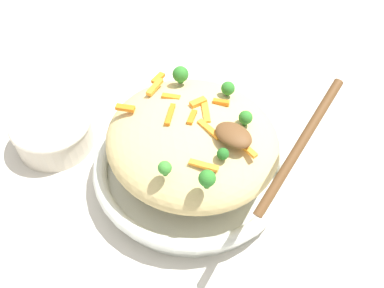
{
  "coord_description": "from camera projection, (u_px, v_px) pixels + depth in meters",
  "views": [
    {
      "loc": [
        -0.28,
        0.31,
        0.56
      ],
      "look_at": [
        0.0,
        0.0,
        0.09
      ],
      "focal_mm": 38.55,
      "sensor_mm": 36.0,
      "label": 1
    }
  ],
  "objects": [
    {
      "name": "broccoli_floret_4",
      "position": [
        229.0,
        89.0,
        0.63
      ],
      "size": [
        0.02,
        0.02,
        0.02
      ],
      "color": "#296820",
      "rests_on": "pasta_mound"
    },
    {
      "name": "serving_spoon",
      "position": [
        259.0,
        139.0,
        0.53
      ],
      "size": [
        0.13,
        0.19,
        0.09
      ],
      "color": "brown",
      "rests_on": "pasta_mound"
    },
    {
      "name": "broccoli_floret_2",
      "position": [
        223.0,
        154.0,
        0.55
      ],
      "size": [
        0.02,
        0.02,
        0.02
      ],
      "color": "#205B1C",
      "rests_on": "pasta_mound"
    },
    {
      "name": "broccoli_floret_3",
      "position": [
        165.0,
        168.0,
        0.53
      ],
      "size": [
        0.02,
        0.02,
        0.02
      ],
      "color": "#377928",
      "rests_on": "pasta_mound"
    },
    {
      "name": "carrot_piece_10",
      "position": [
        170.0,
        115.0,
        0.6
      ],
      "size": [
        0.03,
        0.04,
        0.01
      ],
      "primitive_type": "cube",
      "rotation": [
        0.0,
        0.0,
        5.28
      ],
      "color": "orange",
      "rests_on": "pasta_mound"
    },
    {
      "name": "serving_bowl",
      "position": [
        192.0,
        167.0,
        0.68
      ],
      "size": [
        0.32,
        0.32,
        0.05
      ],
      "color": "silver",
      "rests_on": "ground_plane"
    },
    {
      "name": "carrot_piece_1",
      "position": [
        198.0,
        103.0,
        0.61
      ],
      "size": [
        0.02,
        0.03,
        0.01
      ],
      "primitive_type": "cube",
      "rotation": [
        0.0,
        0.0,
        4.45
      ],
      "color": "orange",
      "rests_on": "pasta_mound"
    },
    {
      "name": "ground_plane",
      "position": [
        192.0,
        177.0,
        0.7
      ],
      "size": [
        2.4,
        2.4,
        0.0
      ],
      "primitive_type": "plane",
      "color": "beige"
    },
    {
      "name": "carrot_piece_2",
      "position": [
        248.0,
        150.0,
        0.56
      ],
      "size": [
        0.03,
        0.01,
        0.01
      ],
      "primitive_type": "cube",
      "rotation": [
        0.0,
        0.0,
        6.12
      ],
      "color": "orange",
      "rests_on": "pasta_mound"
    },
    {
      "name": "carrot_piece_3",
      "position": [
        171.0,
        97.0,
        0.63
      ],
      "size": [
        0.03,
        0.02,
        0.01
      ],
      "primitive_type": "cube",
      "rotation": [
        0.0,
        0.0,
        3.67
      ],
      "color": "orange",
      "rests_on": "pasta_mound"
    },
    {
      "name": "pasta_mound",
      "position": [
        192.0,
        140.0,
        0.63
      ],
      "size": [
        0.27,
        0.26,
        0.09
      ],
      "primitive_type": "ellipsoid",
      "color": "#D1BA7A",
      "rests_on": "serving_bowl"
    },
    {
      "name": "carrot_piece_9",
      "position": [
        221.0,
        102.0,
        0.62
      ],
      "size": [
        0.02,
        0.02,
        0.01
      ],
      "primitive_type": "cube",
      "rotation": [
        0.0,
        0.0,
        0.52
      ],
      "color": "orange",
      "rests_on": "pasta_mound"
    },
    {
      "name": "companion_bowl",
      "position": [
        53.0,
        131.0,
        0.72
      ],
      "size": [
        0.14,
        0.14,
        0.06
      ],
      "color": "beige",
      "rests_on": "ground_plane"
    },
    {
      "name": "carrot_piece_6",
      "position": [
        210.0,
        128.0,
        0.58
      ],
      "size": [
        0.04,
        0.01,
        0.01
      ],
      "primitive_type": "cube",
      "rotation": [
        0.0,
        0.0,
        6.16
      ],
      "color": "orange",
      "rests_on": "pasta_mound"
    },
    {
      "name": "carrot_piece_0",
      "position": [
        194.0,
        119.0,
        0.59
      ],
      "size": [
        0.02,
        0.03,
        0.01
      ],
      "primitive_type": "cube",
      "rotation": [
        0.0,
        0.0,
        2.03
      ],
      "color": "orange",
      "rests_on": "pasta_mound"
    },
    {
      "name": "carrot_piece_5",
      "position": [
        155.0,
        87.0,
        0.64
      ],
      "size": [
        0.02,
        0.04,
        0.01
      ],
      "primitive_type": "cube",
      "rotation": [
        0.0,
        0.0,
        1.84
      ],
      "color": "orange",
      "rests_on": "pasta_mound"
    },
    {
      "name": "broccoli_floret_5",
      "position": [
        207.0,
        179.0,
        0.51
      ],
      "size": [
        0.02,
        0.02,
        0.03
      ],
      "color": "#296820",
      "rests_on": "pasta_mound"
    },
    {
      "name": "carrot_piece_8",
      "position": [
        204.0,
        165.0,
        0.54
      ],
      "size": [
        0.04,
        0.02,
        0.01
      ],
      "primitive_type": "cube",
      "rotation": [
        0.0,
        0.0,
        3.56
      ],
      "color": "orange",
      "rests_on": "pasta_mound"
    },
    {
      "name": "carrot_piece_7",
      "position": [
        125.0,
        108.0,
        0.61
      ],
      "size": [
        0.03,
        0.02,
        0.01
      ],
      "primitive_type": "cube",
      "rotation": [
        0.0,
        0.0,
        0.54
      ],
      "color": "orange",
      "rests_on": "pasta_mound"
    },
    {
      "name": "carrot_piece_11",
      "position": [
        206.0,
        113.0,
        0.6
      ],
      "size": [
        0.04,
        0.03,
        0.01
      ],
      "primitive_type": "cube",
      "rotation": [
        0.0,
        0.0,
        2.41
      ],
      "color": "orange",
      "rests_on": "pasta_mound"
    },
    {
      "name": "carrot_piece_4",
      "position": [
        158.0,
        78.0,
        0.66
      ],
      "size": [
        0.01,
        0.03,
        0.01
      ],
      "primitive_type": "cube",
      "rotation": [
        0.0,
        0.0,
        1.77
      ],
      "color": "orange",
      "rests_on": "pasta_mound"
    },
    {
      "name": "broccoli_floret_1",
      "position": [
        246.0,
        118.0,
        0.59
      ],
      "size": [
        0.02,
        0.02,
        0.02
      ],
      "color": "#296820",
      "rests_on": "pasta_mound"
    },
    {
      "name": "broccoli_floret_0",
      "position": [
        181.0,
        74.0,
        0.65
      ],
      "size": [
        0.03,
        0.03,
        0.03
      ],
      "color": "#296820",
      "rests_on": "pasta_mound"
    }
  ]
}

